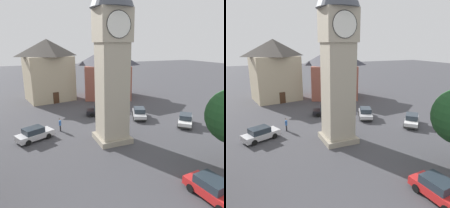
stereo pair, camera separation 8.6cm
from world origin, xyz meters
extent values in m
plane|color=#424247|center=(0.00, 0.00, 0.00)|extent=(200.00, 200.00, 0.00)
cube|color=gray|center=(0.00, 0.00, 0.30)|extent=(3.66, 3.66, 0.60)
cube|color=#ADA38E|center=(0.00, 0.00, 5.71)|extent=(2.93, 2.93, 10.22)
cube|color=#ADA38E|center=(0.00, 0.00, 12.43)|extent=(3.28, 3.28, 3.22)
cylinder|color=white|center=(0.00, 1.67, 12.43)|extent=(2.46, 0.04, 2.46)
torus|color=black|center=(0.00, 1.68, 12.43)|extent=(2.52, 0.06, 2.52)
cube|color=black|center=(0.00, 1.71, 12.70)|extent=(0.05, 0.02, 0.69)
cube|color=black|center=(0.37, 1.71, 12.43)|extent=(0.93, 0.02, 0.04)
cylinder|color=white|center=(0.00, -1.67, 12.43)|extent=(2.46, 0.04, 2.46)
torus|color=black|center=(0.00, -1.68, 12.43)|extent=(2.52, 0.06, 2.52)
cube|color=red|center=(2.71, -11.79, 0.59)|extent=(2.05, 4.23, 0.64)
cube|color=#28333D|center=(2.69, -11.64, 1.21)|extent=(1.74, 2.23, 0.64)
cylinder|color=black|center=(3.39, -10.50, 0.32)|extent=(0.28, 0.66, 0.64)
cylinder|color=black|center=(1.80, -10.64, 0.32)|extent=(0.28, 0.66, 0.64)
cube|color=white|center=(10.97, 0.37, 0.59)|extent=(4.05, 4.15, 0.64)
cube|color=#28333D|center=(11.07, 0.48, 1.21)|extent=(2.58, 2.60, 0.64)
cylinder|color=black|center=(10.70, -1.07, 0.32)|extent=(0.60, 0.62, 0.64)
cylinder|color=black|center=(9.54, 0.03, 0.32)|extent=(0.60, 0.62, 0.64)
cylinder|color=black|center=(12.39, 0.72, 0.32)|extent=(0.60, 0.62, 0.64)
cylinder|color=black|center=(11.23, 1.82, 0.32)|extent=(0.60, 0.62, 0.64)
cube|color=black|center=(9.58, -1.09, 0.37)|extent=(1.29, 1.23, 0.16)
cube|color=black|center=(1.80, 8.92, 0.59)|extent=(4.43, 2.91, 0.64)
cube|color=#28333D|center=(1.94, 8.88, 1.21)|extent=(2.49, 2.14, 0.64)
cylinder|color=black|center=(0.38, 8.55, 0.32)|extent=(0.68, 0.41, 0.64)
cylinder|color=black|center=(0.89, 10.07, 0.32)|extent=(0.68, 0.41, 0.64)
cylinder|color=black|center=(2.71, 7.78, 0.32)|extent=(0.68, 0.41, 0.64)
cylinder|color=black|center=(3.22, 9.30, 0.32)|extent=(0.68, 0.41, 0.64)
cube|color=black|center=(-0.12, 9.56, 0.37)|extent=(0.64, 1.62, 0.16)
cube|color=silver|center=(-8.11, 3.50, 0.59)|extent=(4.44, 3.20, 0.64)
cube|color=#28333D|center=(-8.25, 3.44, 1.21)|extent=(2.55, 2.27, 0.64)
cylinder|color=black|center=(-7.30, 4.72, 0.32)|extent=(0.67, 0.46, 0.64)
cylinder|color=black|center=(-6.66, 3.26, 0.32)|extent=(0.67, 0.46, 0.64)
cylinder|color=black|center=(-9.56, 3.74, 0.32)|extent=(0.67, 0.46, 0.64)
cylinder|color=black|center=(-8.92, 2.27, 0.32)|extent=(0.67, 0.46, 0.64)
cube|color=black|center=(-6.26, 4.31, 0.37)|extent=(0.78, 1.57, 0.16)
cube|color=silver|center=(6.72, 5.41, 0.59)|extent=(3.24, 4.44, 0.64)
cube|color=#28333D|center=(6.79, 5.54, 1.21)|extent=(2.29, 2.56, 0.64)
cylinder|color=black|center=(6.95, 3.96, 0.32)|extent=(0.46, 0.67, 0.64)
cylinder|color=black|center=(5.49, 4.62, 0.32)|extent=(0.46, 0.67, 0.64)
cylinder|color=black|center=(7.96, 6.20, 0.32)|extent=(0.46, 0.67, 0.64)
cylinder|color=black|center=(6.50, 6.86, 0.32)|extent=(0.46, 0.67, 0.64)
cube|color=black|center=(5.89, 3.57, 0.37)|extent=(1.57, 0.80, 0.16)
cylinder|color=black|center=(-4.94, 5.06, 0.41)|extent=(0.13, 0.13, 0.82)
cylinder|color=black|center=(-5.00, 4.89, 0.41)|extent=(0.13, 0.13, 0.82)
cube|color=#386BB7|center=(-4.97, 4.97, 1.12)|extent=(0.33, 0.41, 0.60)
cylinder|color=#386BB7|center=(-4.89, 5.19, 1.07)|extent=(0.09, 0.09, 0.60)
cylinder|color=#386BB7|center=(-5.05, 4.75, 1.07)|extent=(0.09, 0.09, 0.60)
sphere|color=beige|center=(-4.97, 4.97, 1.57)|extent=(0.22, 0.22, 0.22)
sphere|color=black|center=(-4.98, 4.98, 1.59)|extent=(0.20, 0.20, 0.20)
cube|color=tan|center=(-3.81, 22.13, 4.23)|extent=(9.27, 8.24, 8.46)
pyramid|color=#47423D|center=(-3.81, 22.13, 10.02)|extent=(9.73, 8.66, 3.13)
cube|color=#422819|center=(-3.22, 18.69, 1.05)|extent=(1.10, 0.27, 2.10)
cube|color=#995142|center=(7.65, 19.88, 3.28)|extent=(11.14, 10.63, 6.56)
pyramid|color=#383842|center=(7.65, 19.88, 8.35)|extent=(11.70, 11.16, 3.59)
cube|color=#422819|center=(6.21, 16.14, 1.05)|extent=(1.06, 0.47, 2.10)
camera|label=1|loc=(-9.01, -20.96, 10.65)|focal=34.57mm
camera|label=2|loc=(-8.93, -20.99, 10.65)|focal=34.57mm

